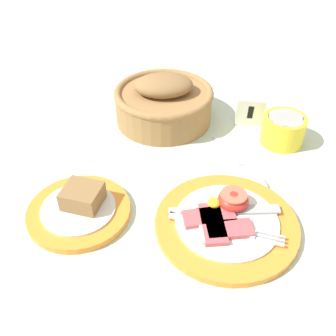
{
  "coord_description": "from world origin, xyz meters",
  "views": [
    {
      "loc": [
        0.09,
        -0.46,
        0.49
      ],
      "look_at": [
        -0.04,
        0.09,
        0.02
      ],
      "focal_mm": 42.0,
      "sensor_mm": 36.0,
      "label": 1
    }
  ],
  "objects": [
    {
      "name": "sugar_cup",
      "position": [
        0.17,
        0.26,
        0.03
      ],
      "size": [
        0.09,
        0.09,
        0.06
      ],
      "color": "yellow",
      "rests_on": "ground_plane"
    },
    {
      "name": "number_card",
      "position": [
        0.09,
        0.31,
        0.04
      ],
      "size": [
        0.06,
        0.05,
        0.07
      ],
      "rotation": [
        0.0,
        0.0,
        0.1
      ],
      "color": "white",
      "rests_on": "ground_plane"
    },
    {
      "name": "bread_plate",
      "position": [
        -0.16,
        -0.04,
        0.01
      ],
      "size": [
        0.17,
        0.17,
        0.05
      ],
      "color": "orange",
      "rests_on": "ground_plane"
    },
    {
      "name": "ground_plane",
      "position": [
        0.0,
        0.0,
        0.0
      ],
      "size": [
        3.0,
        3.0,
        0.0
      ],
      "primitive_type": "plane",
      "color": "#B7CCB7"
    },
    {
      "name": "teaspoon_by_saucer",
      "position": [
        0.11,
        0.14,
        0.01
      ],
      "size": [
        0.13,
        0.16,
        0.01
      ],
      "rotation": [
        0.0,
        0.0,
        5.37
      ],
      "color": "silver",
      "rests_on": "ground_plane"
    },
    {
      "name": "breakfast_plate",
      "position": [
        0.08,
        -0.01,
        0.01
      ],
      "size": [
        0.24,
        0.24,
        0.04
      ],
      "color": "orange",
      "rests_on": "ground_plane"
    },
    {
      "name": "bread_basket",
      "position": [
        -0.1,
        0.28,
        0.05
      ],
      "size": [
        0.22,
        0.22,
        0.11
      ],
      "color": "olive",
      "rests_on": "ground_plane"
    }
  ]
}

